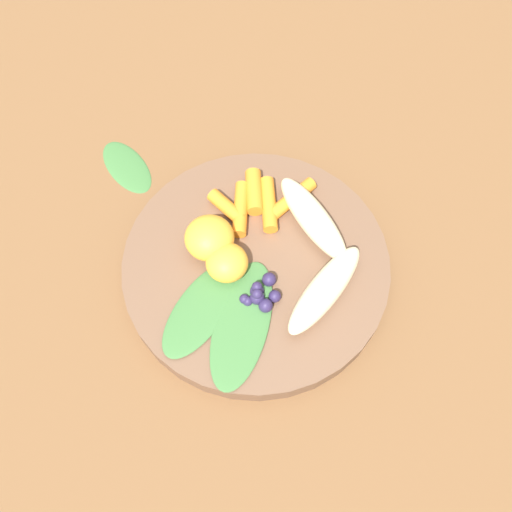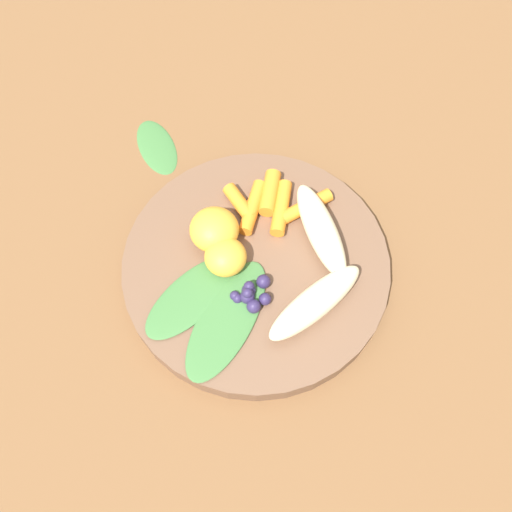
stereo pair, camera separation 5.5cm
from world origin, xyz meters
The scene contains 16 objects.
ground_plane centered at (0.00, 0.00, 0.00)m, with size 2.40×2.40×0.00m, color brown.
bowl centered at (0.00, 0.00, 0.01)m, with size 0.28×0.28×0.02m, color brown.
banana_peeled_left centered at (-0.06, -0.04, 0.04)m, with size 0.12×0.03×0.03m, color beige.
banana_peeled_right centered at (-0.07, 0.04, 0.04)m, with size 0.12×0.03×0.03m, color beige.
orange_segment_near centered at (0.03, 0.01, 0.04)m, with size 0.04×0.04×0.03m, color #F4A833.
orange_segment_far centered at (0.05, -0.02, 0.04)m, with size 0.05×0.05×0.04m, color #F4A833.
carrot_front centered at (-0.04, -0.07, 0.03)m, with size 0.01×0.01×0.06m, color orange.
carrot_mid_left centered at (-0.02, -0.06, 0.03)m, with size 0.02×0.02×0.06m, color orange.
carrot_mid_right centered at (0.00, -0.08, 0.03)m, with size 0.02×0.02×0.05m, color orange.
carrot_rear centered at (0.02, -0.06, 0.03)m, with size 0.02×0.02×0.06m, color orange.
carrot_small centered at (0.03, -0.06, 0.03)m, with size 0.02×0.02×0.05m, color orange.
blueberry_pile centered at (0.00, 0.04, 0.03)m, with size 0.04×0.04×0.02m.
coconut_shred_patch centered at (0.01, 0.07, 0.03)m, with size 0.04×0.04×0.00m, color white.
kale_leaf_left centered at (0.06, 0.05, 0.03)m, with size 0.12×0.05×0.01m, color #3D7038.
kale_leaf_right centered at (0.02, 0.07, 0.03)m, with size 0.14×0.05×0.01m, color #3D7038.
kale_leaf_stray centered at (0.15, -0.14, 0.00)m, with size 0.09×0.04×0.01m, color #3D7038.
Camera 1 is at (0.01, 0.25, 0.52)m, focal length 37.28 mm.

